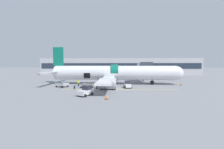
% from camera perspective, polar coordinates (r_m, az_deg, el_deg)
% --- Properties ---
extents(ground_plane, '(500.00, 500.00, 0.00)m').
position_cam_1_polar(ground_plane, '(32.46, 2.24, -5.45)').
color(ground_plane, gray).
extents(apron_marking_line, '(25.07, 0.70, 0.01)m').
position_cam_1_polar(apron_marking_line, '(30.03, 2.69, -6.21)').
color(apron_marking_line, yellow).
rests_on(apron_marking_line, ground_plane).
extents(terminal_strip, '(85.30, 9.98, 8.87)m').
position_cam_1_polar(terminal_strip, '(76.86, 2.90, 3.31)').
color(terminal_strip, '#B2B2B7').
rests_on(terminal_strip, ground_plane).
extents(jet_bridge_stub, '(3.43, 12.21, 6.16)m').
position_cam_1_polar(jet_bridge_stub, '(45.41, 13.03, 2.91)').
color(jet_bridge_stub, '#4C4C51').
rests_on(jet_bridge_stub, ground_plane).
extents(airplane, '(37.16, 31.78, 10.28)m').
position_cam_1_polar(airplane, '(37.85, 0.40, 0.51)').
color(airplane, silver).
rests_on(airplane, ground_plane).
extents(baggage_tug_lead, '(2.60, 3.11, 1.79)m').
position_cam_1_polar(baggage_tug_lead, '(24.43, -10.86, -6.85)').
color(baggage_tug_lead, silver).
rests_on(baggage_tug_lead, ground_plane).
extents(baggage_tug_mid, '(1.97, 2.64, 1.67)m').
position_cam_1_polar(baggage_tug_mid, '(32.11, 6.48, -4.33)').
color(baggage_tug_mid, white).
rests_on(baggage_tug_mid, ground_plane).
extents(baggage_cart_loading, '(4.04, 2.44, 0.98)m').
position_cam_1_polar(baggage_cart_loading, '(32.45, -10.20, -4.66)').
color(baggage_cart_loading, '#999BA0').
rests_on(baggage_cart_loading, ground_plane).
extents(baggage_cart_queued, '(3.80, 2.84, 1.10)m').
position_cam_1_polar(baggage_cart_queued, '(35.05, -19.98, -4.09)').
color(baggage_cart_queued, '#B7BABF').
rests_on(baggage_cart_queued, ground_plane).
extents(ground_crew_loader_a, '(0.57, 0.58, 1.80)m').
position_cam_1_polar(ground_crew_loader_a, '(31.91, -5.14, -3.90)').
color(ground_crew_loader_a, '#1E2338').
rests_on(ground_crew_loader_a, ground_plane).
extents(ground_crew_loader_b, '(0.50, 0.50, 1.56)m').
position_cam_1_polar(ground_crew_loader_b, '(30.92, -6.31, -4.40)').
color(ground_crew_loader_b, '#1E2338').
rests_on(ground_crew_loader_b, ground_plane).
extents(ground_crew_driver, '(0.51, 0.53, 1.63)m').
position_cam_1_polar(ground_crew_driver, '(35.46, -13.79, -3.36)').
color(ground_crew_driver, '#1E2338').
rests_on(ground_crew_driver, ground_plane).
extents(suitcase_on_tarmac_upright, '(0.37, 0.29, 0.78)m').
position_cam_1_polar(suitcase_on_tarmac_upright, '(31.68, -15.32, -5.20)').
color(suitcase_on_tarmac_upright, '#1E2347').
rests_on(suitcase_on_tarmac_upright, ground_plane).
extents(safety_cone_nose, '(0.58, 0.58, 0.62)m').
position_cam_1_polar(safety_cone_nose, '(40.51, 26.67, -3.57)').
color(safety_cone_nose, black).
rests_on(safety_cone_nose, ground_plane).
extents(safety_cone_engine_left, '(0.53, 0.53, 0.68)m').
position_cam_1_polar(safety_cone_engine_left, '(21.53, -2.24, -9.44)').
color(safety_cone_engine_left, black).
rests_on(safety_cone_engine_left, ground_plane).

